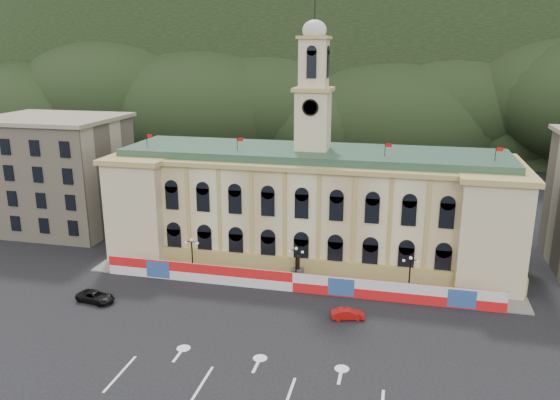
% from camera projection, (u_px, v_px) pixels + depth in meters
% --- Properties ---
extents(ground, '(260.00, 260.00, 0.00)m').
position_uv_depth(ground, '(261.00, 355.00, 53.70)').
color(ground, black).
rests_on(ground, ground).
extents(lane_markings, '(26.00, 10.00, 0.02)m').
position_uv_depth(lane_markings, '(247.00, 385.00, 49.01)').
color(lane_markings, white).
rests_on(lane_markings, ground).
extents(hill_ridge, '(230.00, 80.00, 64.00)m').
position_uv_depth(hill_ridge, '(367.00, 81.00, 162.82)').
color(hill_ridge, black).
rests_on(hill_ridge, ground).
extents(city_hall, '(56.20, 17.60, 37.10)m').
position_uv_depth(city_hall, '(311.00, 204.00, 77.49)').
color(city_hall, beige).
rests_on(city_hall, ground).
extents(side_building_left, '(21.00, 17.00, 18.60)m').
position_uv_depth(side_building_left, '(57.00, 173.00, 89.59)').
color(side_building_left, tan).
rests_on(side_building_left, ground).
extents(hoarding_fence, '(50.00, 0.44, 2.50)m').
position_uv_depth(hoarding_fence, '(293.00, 282.00, 67.47)').
color(hoarding_fence, red).
rests_on(hoarding_fence, ground).
extents(pavement, '(56.00, 5.50, 0.16)m').
position_uv_depth(pavement, '(297.00, 282.00, 70.32)').
color(pavement, slate).
rests_on(pavement, ground).
extents(statue, '(1.40, 1.40, 3.72)m').
position_uv_depth(statue, '(297.00, 273.00, 70.25)').
color(statue, '#595651').
rests_on(statue, ground).
extents(lamp_left, '(1.96, 0.44, 5.15)m').
position_uv_depth(lamp_left, '(192.00, 253.00, 71.87)').
color(lamp_left, black).
rests_on(lamp_left, ground).
extents(lamp_center, '(1.96, 0.44, 5.15)m').
position_uv_depth(lamp_center, '(296.00, 262.00, 68.81)').
color(lamp_center, black).
rests_on(lamp_center, ground).
extents(lamp_right, '(1.96, 0.44, 5.15)m').
position_uv_depth(lamp_right, '(410.00, 273.00, 65.74)').
color(lamp_right, black).
rests_on(lamp_right, ground).
extents(red_sedan, '(3.16, 4.35, 1.22)m').
position_uv_depth(red_sedan, '(348.00, 314.00, 60.75)').
color(red_sedan, '#AA0E0C').
rests_on(red_sedan, ground).
extents(black_suv, '(3.73, 5.44, 1.31)m').
position_uv_depth(black_suv, '(96.00, 297.00, 64.84)').
color(black_suv, black).
rests_on(black_suv, ground).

